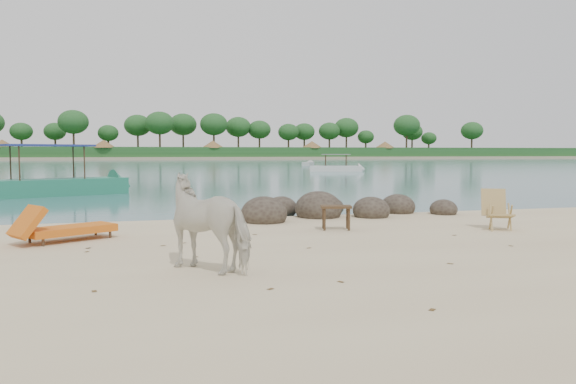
{
  "coord_description": "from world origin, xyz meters",
  "views": [
    {
      "loc": [
        -2.85,
        -8.98,
        1.81
      ],
      "look_at": [
        0.14,
        2.0,
        1.0
      ],
      "focal_mm": 35.0,
      "sensor_mm": 36.0,
      "label": 1
    }
  ],
  "objects_px": {
    "lounge_chair": "(71,226)",
    "boat_near": "(48,153)",
    "boulders": "(330,211)",
    "cow": "(212,223)",
    "deck_chair": "(501,211)",
    "side_table": "(336,219)"
  },
  "relations": [
    {
      "from": "lounge_chair",
      "to": "boat_near",
      "type": "bearing_deg",
      "value": 67.53
    },
    {
      "from": "lounge_chair",
      "to": "boulders",
      "type": "bearing_deg",
      "value": -9.76
    },
    {
      "from": "cow",
      "to": "lounge_chair",
      "type": "xyz_separation_m",
      "value": [
        -2.39,
        3.5,
        -0.41
      ]
    },
    {
      "from": "lounge_chair",
      "to": "deck_chair",
      "type": "height_order",
      "value": "deck_chair"
    },
    {
      "from": "boulders",
      "to": "lounge_chair",
      "type": "height_order",
      "value": "boulders"
    },
    {
      "from": "deck_chair",
      "to": "boat_near",
      "type": "xyz_separation_m",
      "value": [
        -11.66,
        14.69,
        1.3
      ]
    },
    {
      "from": "cow",
      "to": "boat_near",
      "type": "distance_m",
      "value": 17.9
    },
    {
      "from": "cow",
      "to": "deck_chair",
      "type": "xyz_separation_m",
      "value": [
        6.95,
        2.55,
        -0.26
      ]
    },
    {
      "from": "side_table",
      "to": "lounge_chair",
      "type": "relative_size",
      "value": 0.32
    },
    {
      "from": "cow",
      "to": "side_table",
      "type": "xyz_separation_m",
      "value": [
        3.31,
        3.56,
        -0.45
      ]
    },
    {
      "from": "boulders",
      "to": "side_table",
      "type": "xyz_separation_m",
      "value": [
        -0.78,
        -2.61,
        0.09
      ]
    },
    {
      "from": "boat_near",
      "to": "side_table",
      "type": "bearing_deg",
      "value": -83.83
    },
    {
      "from": "boulders",
      "to": "side_table",
      "type": "height_order",
      "value": "boulders"
    },
    {
      "from": "side_table",
      "to": "boat_near",
      "type": "xyz_separation_m",
      "value": [
        -8.02,
        13.68,
        1.49
      ]
    },
    {
      "from": "lounge_chair",
      "to": "boat_near",
      "type": "relative_size",
      "value": 0.29
    },
    {
      "from": "lounge_chair",
      "to": "side_table",
      "type": "bearing_deg",
      "value": -31.5
    },
    {
      "from": "boulders",
      "to": "cow",
      "type": "height_order",
      "value": "cow"
    },
    {
      "from": "boulders",
      "to": "side_table",
      "type": "bearing_deg",
      "value": -106.74
    },
    {
      "from": "cow",
      "to": "lounge_chair",
      "type": "bearing_deg",
      "value": -97.7
    },
    {
      "from": "cow",
      "to": "side_table",
      "type": "height_order",
      "value": "cow"
    },
    {
      "from": "cow",
      "to": "boat_near",
      "type": "bearing_deg",
      "value": -116.74
    },
    {
      "from": "cow",
      "to": "lounge_chair",
      "type": "height_order",
      "value": "cow"
    }
  ]
}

